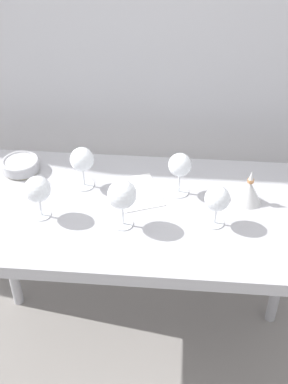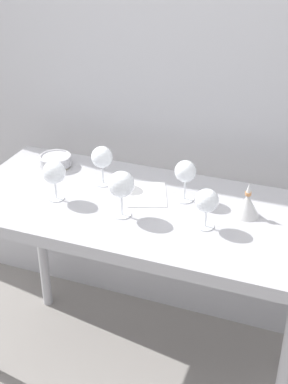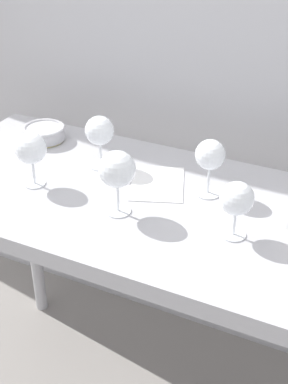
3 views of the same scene
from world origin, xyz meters
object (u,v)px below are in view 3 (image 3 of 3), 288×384
object	(u,v)px
wine_glass_far_right	(210,157)
tasting_bowl	(44,133)
wine_glass_near_right	(237,200)
wine_glass_near_left	(31,150)
wine_glass_far_left	(100,132)
tasting_sheet_upper	(157,183)
wine_glass_near_center	(117,171)

from	to	relation	value
wine_glass_far_right	tasting_bowl	size ratio (longest dim) A/B	1.17
wine_glass_near_right	wine_glass_near_left	xyz separation A→B (m)	(-0.60, -0.01, 0.01)
wine_glass_far_right	wine_glass_near_right	bearing A→B (deg)	-51.86
wine_glass_far_left	tasting_sheet_upper	distance (m)	0.23
wine_glass_near_right	tasting_bowl	xyz separation A→B (m)	(-0.75, 0.25, -0.08)
wine_glass_near_center	tasting_sheet_upper	xyz separation A→B (m)	(0.03, 0.18, -0.13)
tasting_sheet_upper	tasting_bowl	xyz separation A→B (m)	(-0.47, 0.10, 0.03)
wine_glass_near_right	tasting_sheet_upper	distance (m)	0.33
wine_glass_far_right	wine_glass_near_right	distance (m)	0.21
wine_glass_near_right	wine_glass_near_left	bearing A→B (deg)	-179.12
wine_glass_near_right	wine_glass_far_left	bearing A→B (deg)	160.16
wine_glass_far_left	wine_glass_near_center	bearing A→B (deg)	-50.27
wine_glass_far_right	wine_glass_far_left	distance (m)	0.36
wine_glass_near_center	tasting_bowl	xyz separation A→B (m)	(-0.43, 0.28, -0.10)
wine_glass_near_left	tasting_bowl	bearing A→B (deg)	119.14
wine_glass_near_center	wine_glass_far_right	bearing A→B (deg)	46.71
wine_glass_near_left	tasting_sheet_upper	bearing A→B (deg)	26.17
tasting_sheet_upper	tasting_bowl	bearing A→B (deg)	146.76
wine_glass_near_left	tasting_sheet_upper	size ratio (longest dim) A/B	0.81
wine_glass_far_left	wine_glass_near_left	size ratio (longest dim) A/B	1.01
wine_glass_far_left	wine_glass_near_left	distance (m)	0.22
wine_glass_far_left	tasting_bowl	bearing A→B (deg)	164.15
tasting_sheet_upper	tasting_bowl	distance (m)	0.48
wine_glass_far_left	tasting_bowl	size ratio (longest dim) A/B	1.15
wine_glass_near_left	wine_glass_near_right	bearing A→B (deg)	0.88
wine_glass_far_right	tasting_sheet_upper	xyz separation A→B (m)	(-0.15, -0.01, -0.12)
tasting_sheet_upper	wine_glass_far_left	bearing A→B (deg)	151.66
wine_glass_near_center	tasting_bowl	bearing A→B (deg)	147.07
wine_glass_near_left	tasting_sheet_upper	world-z (taller)	wine_glass_near_left
wine_glass_far_right	tasting_sheet_upper	world-z (taller)	wine_glass_far_right
wine_glass_far_right	tasting_bowl	world-z (taller)	wine_glass_far_right
wine_glass_far_right	wine_glass_near_left	distance (m)	0.50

